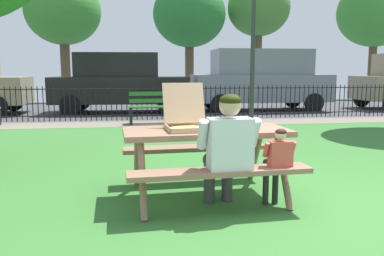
# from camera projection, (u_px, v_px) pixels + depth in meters

# --- Properties ---
(ground) EXTENTS (28.00, 11.49, 0.02)m
(ground) POSITION_uv_depth(u_px,v_px,m) (251.00, 168.00, 5.82)
(ground) COLOR #397632
(cobblestone_walkway) EXTENTS (28.00, 1.40, 0.01)m
(cobblestone_walkway) POSITION_uv_depth(u_px,v_px,m) (200.00, 122.00, 10.76)
(cobblestone_walkway) COLOR gray
(street_asphalt) EXTENTS (28.00, 6.51, 0.01)m
(street_asphalt) POSITION_uv_depth(u_px,v_px,m) (184.00, 108.00, 14.64)
(street_asphalt) COLOR #424247
(picnic_table_foreground) EXTENTS (1.89, 1.60, 0.79)m
(picnic_table_foreground) POSITION_uv_depth(u_px,v_px,m) (206.00, 144.00, 4.38)
(picnic_table_foreground) COLOR #956953
(picnic_table_foreground) RESTS_ON ground
(pizza_box_open) EXTENTS (0.51, 0.60, 0.50)m
(pizza_box_open) POSITION_uv_depth(u_px,v_px,m) (187.00, 121.00, 4.34)
(pizza_box_open) COLOR tan
(pizza_box_open) RESTS_ON picnic_table_foreground
(adult_at_table) EXTENTS (0.62, 0.61, 1.19)m
(adult_at_table) POSITION_uv_depth(u_px,v_px,m) (227.00, 147.00, 3.91)
(adult_at_table) COLOR #3E3E3E
(adult_at_table) RESTS_ON ground
(child_at_table) EXTENTS (0.33, 0.33, 0.84)m
(child_at_table) POSITION_uv_depth(u_px,v_px,m) (277.00, 160.00, 4.00)
(child_at_table) COLOR #272727
(child_at_table) RESTS_ON ground
(iron_fence_streetside) EXTENTS (20.69, 0.03, 0.96)m
(iron_fence_streetside) POSITION_uv_depth(u_px,v_px,m) (196.00, 102.00, 11.37)
(iron_fence_streetside) COLOR black
(iron_fence_streetside) RESTS_ON ground
(park_bench_center) EXTENTS (1.63, 0.59, 0.85)m
(park_bench_center) POSITION_uv_depth(u_px,v_px,m) (160.00, 108.00, 10.42)
(park_bench_center) COLOR #2D6829
(park_bench_center) RESTS_ON ground
(lamp_post_walkway) EXTENTS (0.28, 0.28, 3.91)m
(lamp_post_walkway) POSITION_uv_depth(u_px,v_px,m) (253.00, 32.00, 10.56)
(lamp_post_walkway) COLOR #2D382D
(lamp_post_walkway) RESTS_ON ground
(parked_car_left) EXTENTS (4.47, 2.06, 1.94)m
(parked_car_left) POSITION_uv_depth(u_px,v_px,m) (121.00, 82.00, 13.01)
(parked_car_left) COLOR black
(parked_car_left) RESTS_ON ground
(parked_car_center) EXTENTS (4.60, 1.96, 2.08)m
(parked_car_center) POSITION_uv_depth(u_px,v_px,m) (260.00, 79.00, 13.61)
(parked_car_center) COLOR slate
(parked_car_center) RESTS_ON ground
(far_tree_midleft) EXTENTS (3.46, 3.46, 5.65)m
(far_tree_midleft) POSITION_uv_depth(u_px,v_px,m) (63.00, 11.00, 18.28)
(far_tree_midleft) COLOR brown
(far_tree_midleft) RESTS_ON ground
(far_tree_center) EXTENTS (3.49, 3.49, 5.61)m
(far_tree_center) POSITION_uv_depth(u_px,v_px,m) (189.00, 15.00, 19.05)
(far_tree_center) COLOR brown
(far_tree_center) RESTS_ON ground
(far_tree_midright) EXTENTS (3.04, 3.04, 5.77)m
(far_tree_midright) POSITION_uv_depth(u_px,v_px,m) (259.00, 9.00, 19.45)
(far_tree_midright) COLOR brown
(far_tree_midright) RESTS_ON ground
(far_tree_right) EXTENTS (3.80, 3.80, 5.99)m
(far_tree_right) POSITION_uv_depth(u_px,v_px,m) (375.00, 13.00, 20.26)
(far_tree_right) COLOR brown
(far_tree_right) RESTS_ON ground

